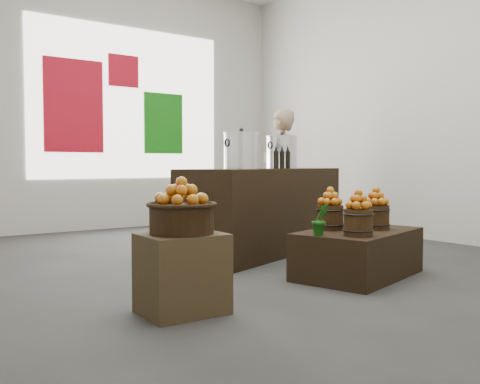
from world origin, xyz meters
TOP-DOWN VIEW (x-y plane):
  - ground at (0.00, 0.00)m, footprint 7.00×7.00m
  - back_wall at (0.00, 3.50)m, footprint 6.00×0.04m
  - back_opening at (0.30, 3.48)m, footprint 3.20×0.02m
  - deco_red_left at (-0.60, 3.47)m, footprint 0.90×0.04m
  - deco_green_right at (0.90, 3.47)m, footprint 0.70×0.04m
  - deco_red_upper at (0.20, 3.47)m, footprint 0.50×0.04m
  - crate at (-1.46, -1.40)m, footprint 0.56×0.47m
  - wicker_basket at (-1.46, -1.40)m, footprint 0.44×0.44m
  - apples_in_basket at (-1.46, -1.40)m, footprint 0.34×0.34m
  - display_table at (0.44, -1.27)m, footprint 1.38×1.05m
  - apple_bucket_front_left at (0.15, -1.52)m, footprint 0.24×0.24m
  - apples_in_bucket_front_left at (0.15, -1.52)m, footprint 0.18×0.18m
  - apple_bucket_front_right at (0.62, -1.31)m, footprint 0.24×0.24m
  - apples_in_bucket_front_right at (0.62, -1.31)m, footprint 0.18×0.18m
  - apple_bucket_rear at (0.26, -1.08)m, footprint 0.24×0.24m
  - apples_in_bucket_rear at (0.26, -1.08)m, footprint 0.18×0.18m
  - herb_garnish_right at (0.80, -1.04)m, footprint 0.30×0.28m
  - herb_garnish_left at (-0.08, -1.31)m, footprint 0.18×0.16m
  - counter at (0.53, 0.23)m, footprint 2.49×1.53m
  - stock_pot_left at (0.08, 0.07)m, footprint 0.37×0.37m
  - stock_pot_center at (0.89, 0.36)m, footprint 0.37×0.37m
  - oil_cruets at (0.61, 0.01)m, footprint 0.27×0.15m
  - shopper at (1.81, 1.50)m, footprint 0.75×0.59m

SIDE VIEW (x-z plane):
  - ground at x=0.00m, z-range 0.00..0.00m
  - display_table at x=0.44m, z-range 0.00..0.42m
  - crate at x=-1.46m, z-range 0.00..0.55m
  - counter at x=0.53m, z-range 0.00..0.97m
  - apple_bucket_front_left at x=0.15m, z-range 0.42..0.65m
  - apple_bucket_front_right at x=0.62m, z-range 0.42..0.65m
  - apple_bucket_rear at x=0.26m, z-range 0.42..0.65m
  - herb_garnish_left at x=-0.08m, z-range 0.42..0.69m
  - herb_garnish_right at x=0.80m, z-range 0.42..0.71m
  - wicker_basket at x=-1.46m, z-range 0.55..0.75m
  - apples_in_bucket_front_left at x=0.15m, z-range 0.65..0.81m
  - apples_in_bucket_front_right at x=0.62m, z-range 0.65..0.81m
  - apples_in_bucket_rear at x=0.26m, z-range 0.65..0.81m
  - apples_in_basket at x=-1.46m, z-range 0.75..0.93m
  - shopper at x=1.81m, z-range 0.00..1.83m
  - oil_cruets at x=0.61m, z-range 0.97..1.24m
  - stock_pot_left at x=0.08m, z-range 0.97..1.34m
  - stock_pot_center at x=0.89m, z-range 0.97..1.34m
  - deco_green_right at x=0.90m, z-range 1.20..2.20m
  - deco_red_left at x=-0.60m, z-range 1.20..2.60m
  - back_wall at x=0.00m, z-range 0.00..4.00m
  - back_opening at x=0.30m, z-range 0.80..3.20m
  - deco_red_upper at x=0.20m, z-range 2.25..2.75m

